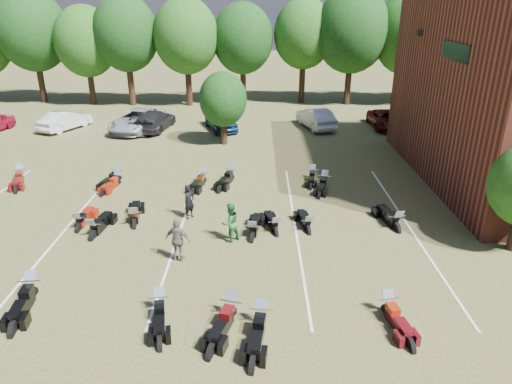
{
  "coord_description": "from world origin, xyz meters",
  "views": [
    {
      "loc": [
        0.37,
        -14.95,
        9.16
      ],
      "look_at": [
        0.27,
        4.0,
        1.2
      ],
      "focal_mm": 32.0,
      "sensor_mm": 36.0,
      "label": 1
    }
  ],
  "objects_px": {
    "person_green": "(230,222)",
    "motorcycle_7": "(79,230)",
    "motorcycle_3": "(161,312)",
    "motorcycle_14": "(22,181)",
    "person_black": "(189,202)",
    "car_4": "(221,120)",
    "person_grey": "(178,240)"
  },
  "relations": [
    {
      "from": "person_green",
      "to": "motorcycle_7",
      "type": "height_order",
      "value": "person_green"
    },
    {
      "from": "motorcycle_3",
      "to": "motorcycle_14",
      "type": "relative_size",
      "value": 0.91
    },
    {
      "from": "person_black",
      "to": "motorcycle_7",
      "type": "height_order",
      "value": "person_black"
    },
    {
      "from": "car_4",
      "to": "person_black",
      "type": "xyz_separation_m",
      "value": [
        -0.23,
        -15.56,
        0.03
      ]
    },
    {
      "from": "person_grey",
      "to": "car_4",
      "type": "bearing_deg",
      "value": -74.19
    },
    {
      "from": "person_black",
      "to": "motorcycle_7",
      "type": "xyz_separation_m",
      "value": [
        -4.63,
        -1.26,
        -0.79
      ]
    },
    {
      "from": "car_4",
      "to": "motorcycle_7",
      "type": "distance_m",
      "value": 17.52
    },
    {
      "from": "person_black",
      "to": "motorcycle_14",
      "type": "height_order",
      "value": "person_black"
    },
    {
      "from": "person_black",
      "to": "motorcycle_3",
      "type": "relative_size",
      "value": 0.73
    },
    {
      "from": "person_black",
      "to": "motorcycle_3",
      "type": "bearing_deg",
      "value": -139.56
    },
    {
      "from": "motorcycle_3",
      "to": "motorcycle_7",
      "type": "xyz_separation_m",
      "value": [
        -4.64,
        5.63,
        0.0
      ]
    },
    {
      "from": "car_4",
      "to": "motorcycle_7",
      "type": "xyz_separation_m",
      "value": [
        -4.86,
        -16.82,
        -0.76
      ]
    },
    {
      "from": "car_4",
      "to": "motorcycle_14",
      "type": "distance_m",
      "value": 14.98
    },
    {
      "from": "motorcycle_7",
      "to": "motorcycle_14",
      "type": "relative_size",
      "value": 0.91
    },
    {
      "from": "car_4",
      "to": "motorcycle_7",
      "type": "bearing_deg",
      "value": -125.31
    },
    {
      "from": "person_grey",
      "to": "motorcycle_3",
      "type": "relative_size",
      "value": 0.8
    },
    {
      "from": "motorcycle_14",
      "to": "motorcycle_3",
      "type": "bearing_deg",
      "value": -66.55
    },
    {
      "from": "person_grey",
      "to": "motorcycle_7",
      "type": "height_order",
      "value": "person_grey"
    },
    {
      "from": "person_grey",
      "to": "motorcycle_3",
      "type": "height_order",
      "value": "person_grey"
    },
    {
      "from": "person_green",
      "to": "person_grey",
      "type": "relative_size",
      "value": 0.96
    },
    {
      "from": "motorcycle_3",
      "to": "motorcycle_7",
      "type": "distance_m",
      "value": 7.3
    },
    {
      "from": "car_4",
      "to": "person_green",
      "type": "bearing_deg",
      "value": -103.57
    },
    {
      "from": "motorcycle_14",
      "to": "person_black",
      "type": "bearing_deg",
      "value": -42.29
    },
    {
      "from": "car_4",
      "to": "motorcycle_3",
      "type": "height_order",
      "value": "car_4"
    },
    {
      "from": "person_green",
      "to": "motorcycle_7",
      "type": "relative_size",
      "value": 0.77
    },
    {
      "from": "car_4",
      "to": "motorcycle_3",
      "type": "distance_m",
      "value": 22.47
    },
    {
      "from": "car_4",
      "to": "person_black",
      "type": "distance_m",
      "value": 15.56
    },
    {
      "from": "motorcycle_14",
      "to": "motorcycle_7",
      "type": "bearing_deg",
      "value": -65.22
    },
    {
      "from": "person_black",
      "to": "motorcycle_14",
      "type": "bearing_deg",
      "value": 105.52
    },
    {
      "from": "person_grey",
      "to": "person_black",
      "type": "bearing_deg",
      "value": -72.17
    },
    {
      "from": "person_green",
      "to": "person_black",
      "type": "bearing_deg",
      "value": -87.37
    },
    {
      "from": "car_4",
      "to": "motorcycle_3",
      "type": "xyz_separation_m",
      "value": [
        -0.22,
        -22.45,
        -0.76
      ]
    }
  ]
}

